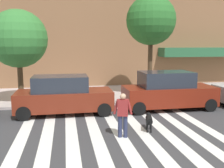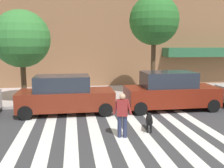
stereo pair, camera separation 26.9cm
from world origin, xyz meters
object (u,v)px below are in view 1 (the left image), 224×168
parked_car_behind_first (64,96)px  street_tree_middle (151,21)px  pedestrian_dog_walker (123,113)px  parked_car_third_in_line (168,91)px  dog_on_leash (149,120)px  street_tree_nearest (18,39)px

parked_car_behind_first → street_tree_middle: size_ratio=0.74×
pedestrian_dog_walker → parked_car_third_in_line: bearing=48.4°
parked_car_third_in_line → pedestrian_dog_walker: size_ratio=2.87×
parked_car_behind_first → parked_car_third_in_line: parked_car_third_in_line is taller
dog_on_leash → street_tree_middle: bearing=71.3°
parked_car_third_in_line → dog_on_leash: parked_car_third_in_line is taller
pedestrian_dog_walker → street_tree_nearest: bearing=127.0°
pedestrian_dog_walker → street_tree_middle: bearing=63.9°
parked_car_third_in_line → street_tree_middle: 4.86m
parked_car_behind_first → street_tree_nearest: size_ratio=0.90×
street_tree_middle → pedestrian_dog_walker: street_tree_middle is taller
parked_car_third_in_line → street_tree_middle: bearing=90.2°
parked_car_third_in_line → street_tree_middle: street_tree_middle is taller
street_tree_middle → dog_on_leash: bearing=-108.7°
street_tree_nearest → dog_on_leash: size_ratio=5.25×
parked_car_third_in_line → dog_on_leash: (-2.06, -3.10, -0.51)m
street_tree_nearest → street_tree_middle: street_tree_middle is taller
street_tree_middle → parked_car_behind_first: bearing=-151.0°
dog_on_leash → parked_car_behind_first: bearing=136.8°
street_tree_middle → dog_on_leash: size_ratio=6.40×
parked_car_third_in_line → pedestrian_dog_walker: 4.89m
pedestrian_dog_walker → parked_car_behind_first: bearing=120.2°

